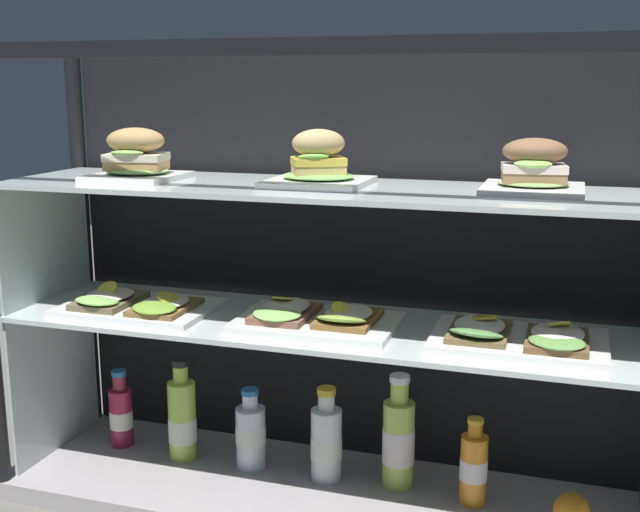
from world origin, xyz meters
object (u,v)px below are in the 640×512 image
(juice_bottle_near_post, at_px, (398,440))
(orange_fruit_beside_bottles, at_px, (572,512))
(juice_bottle_back_left, at_px, (121,414))
(juice_bottle_front_right_end, at_px, (251,434))
(plated_roll_sandwich_left_of_center, at_px, (318,166))
(plated_roll_sandwich_mid_right, at_px, (534,171))
(open_sandwich_tray_mid_left, at_px, (314,318))
(juice_bottle_back_center, at_px, (182,419))
(plated_roll_sandwich_center, at_px, (136,159))
(open_sandwich_tray_far_right, at_px, (136,305))
(open_sandwich_tray_center, at_px, (518,337))
(juice_bottle_back_right, at_px, (326,442))
(juice_bottle_front_fourth, at_px, (474,467))

(juice_bottle_near_post, xyz_separation_m, orange_fruit_beside_bottles, (0.38, -0.07, -0.07))
(juice_bottle_back_left, xyz_separation_m, juice_bottle_front_right_end, (0.35, -0.01, 0.00))
(juice_bottle_back_left, distance_m, juice_bottle_near_post, 0.71)
(plated_roll_sandwich_left_of_center, distance_m, plated_roll_sandwich_mid_right, 0.44)
(open_sandwich_tray_mid_left, height_order, juice_bottle_back_center, open_sandwich_tray_mid_left)
(orange_fruit_beside_bottles, bearing_deg, juice_bottle_near_post, 169.41)
(plated_roll_sandwich_center, bearing_deg, juice_bottle_near_post, 8.02)
(orange_fruit_beside_bottles, bearing_deg, plated_roll_sandwich_left_of_center, 178.07)
(open_sandwich_tray_far_right, distance_m, open_sandwich_tray_center, 0.84)
(open_sandwich_tray_center, distance_m, juice_bottle_front_right_end, 0.69)
(plated_roll_sandwich_center, bearing_deg, plated_roll_sandwich_mid_right, 4.08)
(plated_roll_sandwich_center, relative_size, juice_bottle_back_left, 0.96)
(plated_roll_sandwich_center, xyz_separation_m, juice_bottle_near_post, (0.58, 0.08, -0.62))
(juice_bottle_back_right, height_order, juice_bottle_near_post, juice_bottle_near_post)
(juice_bottle_back_left, relative_size, juice_bottle_front_fourth, 1.01)
(juice_bottle_back_center, height_order, juice_bottle_front_right_end, juice_bottle_back_center)
(juice_bottle_back_right, bearing_deg, juice_bottle_near_post, 6.99)
(juice_bottle_back_left, bearing_deg, juice_bottle_front_fourth, -1.10)
(juice_bottle_front_fourth, bearing_deg, open_sandwich_tray_center, -39.36)
(juice_bottle_front_right_end, bearing_deg, open_sandwich_tray_mid_left, -21.64)
(plated_roll_sandwich_left_of_center, height_order, open_sandwich_tray_center, plated_roll_sandwich_left_of_center)
(plated_roll_sandwich_left_of_center, height_order, juice_bottle_near_post, plated_roll_sandwich_left_of_center)
(plated_roll_sandwich_mid_right, bearing_deg, juice_bottle_front_fourth, -176.65)
(plated_roll_sandwich_center, distance_m, open_sandwich_tray_center, 0.90)
(open_sandwich_tray_far_right, xyz_separation_m, open_sandwich_tray_mid_left, (0.42, 0.02, 0.00))
(plated_roll_sandwich_left_of_center, xyz_separation_m, juice_bottle_front_right_end, (-0.18, 0.03, -0.64))
(plated_roll_sandwich_mid_right, bearing_deg, juice_bottle_back_center, -179.71)
(open_sandwich_tray_mid_left, xyz_separation_m, juice_bottle_back_right, (0.00, 0.07, -0.32))
(plated_roll_sandwich_mid_right, xyz_separation_m, juice_bottle_back_center, (-0.79, -0.00, -0.63))
(plated_roll_sandwich_left_of_center, xyz_separation_m, plated_roll_sandwich_mid_right, (0.43, 0.03, 0.00))
(open_sandwich_tray_far_right, distance_m, juice_bottle_near_post, 0.67)
(juice_bottle_front_fourth, bearing_deg, open_sandwich_tray_far_right, -173.56)
(juice_bottle_back_left, bearing_deg, juice_bottle_near_post, 0.84)
(plated_roll_sandwich_center, distance_m, juice_bottle_back_right, 0.77)
(plated_roll_sandwich_center, relative_size, orange_fruit_beside_bottles, 2.56)
(open_sandwich_tray_far_right, height_order, juice_bottle_near_post, open_sandwich_tray_far_right)
(juice_bottle_front_fourth, bearing_deg, juice_bottle_back_left, 178.90)
(juice_bottle_back_left, height_order, orange_fruit_beside_bottles, juice_bottle_back_left)
(juice_bottle_front_right_end, bearing_deg, juice_bottle_back_right, -0.19)
(open_sandwich_tray_mid_left, relative_size, juice_bottle_back_left, 1.73)
(open_sandwich_tray_mid_left, bearing_deg, juice_bottle_back_center, 169.58)
(plated_roll_sandwich_left_of_center, height_order, juice_bottle_front_fourth, plated_roll_sandwich_left_of_center)
(plated_roll_sandwich_mid_right, xyz_separation_m, juice_bottle_front_fourth, (-0.09, -0.01, -0.64))
(plated_roll_sandwich_center, xyz_separation_m, juice_bottle_front_fourth, (0.76, 0.06, -0.65))
(juice_bottle_back_left, distance_m, juice_bottle_back_center, 0.18)
(juice_bottle_back_center, bearing_deg, juice_bottle_front_right_end, 2.14)
(plated_roll_sandwich_left_of_center, relative_size, juice_bottle_back_left, 1.04)
(open_sandwich_tray_far_right, bearing_deg, juice_bottle_back_left, 139.69)
(open_sandwich_tray_far_right, distance_m, juice_bottle_front_fourth, 0.83)
(juice_bottle_near_post, bearing_deg, juice_bottle_back_left, -179.16)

